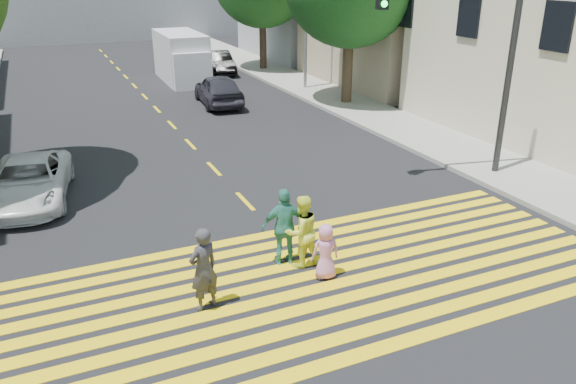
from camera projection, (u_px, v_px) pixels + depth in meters
ground at (351, 312)px, 10.89m from camera, size 120.00×120.00×0.00m
sidewalk_right at (348, 104)px, 26.77m from camera, size 3.00×60.00×0.15m
crosswalk at (321, 280)px, 11.97m from camera, size 13.40×5.30×0.01m
lane_line at (139, 91)px, 29.93m from camera, size 0.12×34.40×0.01m
pedestrian_man at (203, 269)px, 10.71m from camera, size 0.73×0.60×1.72m
pedestrian_woman at (302, 231)px, 12.29m from camera, size 0.88×0.72×1.67m
pedestrian_child at (326, 252)px, 11.87m from camera, size 0.65×0.47×1.24m
pedestrian_extra at (285, 227)px, 12.35m from camera, size 1.12×0.67×1.79m
white_sedan at (29, 181)px, 15.75m from camera, size 2.67×4.67×1.23m
dark_car_near at (218, 90)px, 26.69m from camera, size 2.09×4.45×1.47m
silver_car at (177, 57)px, 36.91m from camera, size 2.25×4.35×1.21m
dark_car_parked at (219, 63)px, 34.47m from camera, size 1.81×4.15×1.33m
white_van at (182, 59)px, 31.91m from camera, size 2.32×5.80×2.71m
traffic_signal at (477, 40)px, 16.13m from camera, size 4.42×1.11×6.57m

